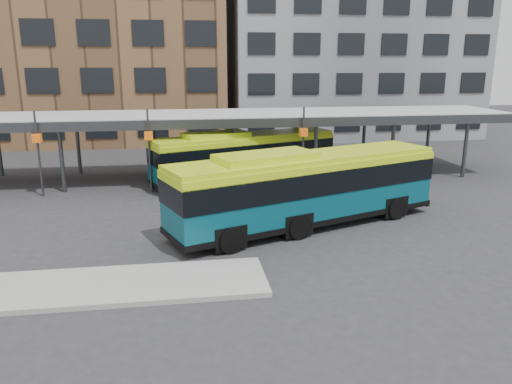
# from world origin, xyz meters

# --- Properties ---
(ground) EXTENTS (120.00, 120.00, 0.00)m
(ground) POSITION_xyz_m (0.00, 0.00, 0.00)
(ground) COLOR #28282B
(ground) RESTS_ON ground
(boarding_island) EXTENTS (14.00, 3.00, 0.18)m
(boarding_island) POSITION_xyz_m (-5.50, -3.00, 0.09)
(boarding_island) COLOR gray
(boarding_island) RESTS_ON ground
(canopy) EXTENTS (40.00, 6.53, 4.80)m
(canopy) POSITION_xyz_m (-0.06, 12.87, 3.91)
(canopy) COLOR #999B9E
(canopy) RESTS_ON ground
(building_brick) EXTENTS (26.00, 14.00, 22.00)m
(building_brick) POSITION_xyz_m (-10.00, 32.00, 11.00)
(building_brick) COLOR brown
(building_brick) RESTS_ON ground
(building_grey) EXTENTS (24.00, 14.00, 20.00)m
(building_grey) POSITION_xyz_m (16.00, 32.00, 10.00)
(building_grey) COLOR slate
(building_grey) RESTS_ON ground
(bus_front) EXTENTS (13.21, 7.24, 3.61)m
(bus_front) POSITION_xyz_m (4.33, 2.38, 1.88)
(bus_front) COLOR #074554
(bus_front) RESTS_ON ground
(bus_rear) EXTENTS (11.94, 6.48, 3.26)m
(bus_rear) POSITION_xyz_m (2.68, 11.45, 1.70)
(bus_rear) COLOR #074554
(bus_rear) RESTS_ON ground
(bike_rack) EXTENTS (5.43, 1.56, 1.06)m
(bike_rack) POSITION_xyz_m (12.96, 12.07, 0.48)
(bike_rack) COLOR slate
(bike_rack) RESTS_ON ground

